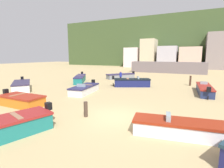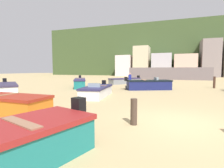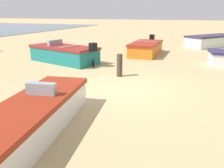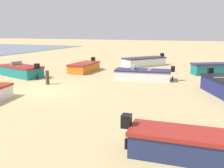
{
  "view_description": "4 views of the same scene",
  "coord_description": "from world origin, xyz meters",
  "views": [
    {
      "loc": [
        4.09,
        -8.9,
        3.66
      ],
      "look_at": [
        -3.13,
        6.22,
        0.89
      ],
      "focal_mm": 27.02,
      "sensor_mm": 36.0,
      "label": 1
    },
    {
      "loc": [
        -0.36,
        -6.63,
        1.97
      ],
      "look_at": [
        -5.58,
        8.36,
        0.65
      ],
      "focal_mm": 27.49,
      "sensor_mm": 36.0,
      "label": 2
    },
    {
      "loc": [
        7.64,
        2.35,
        2.59
      ],
      "look_at": [
        1.09,
        -0.04,
        0.49
      ],
      "focal_mm": 38.35,
      "sensor_mm": 36.0,
      "label": 3
    },
    {
      "loc": [
        12.23,
        9.27,
        3.57
      ],
      "look_at": [
        0.87,
        4.91,
        0.96
      ],
      "focal_mm": 40.02,
      "sensor_mm": 36.0,
      "label": 4
    }
  ],
  "objects": [
    {
      "name": "boat_white_9",
      "position": [
        -12.72,
        3.24,
        0.45
      ],
      "size": [
        4.58,
        4.15,
        1.21
      ],
      "rotation": [
        0.0,
        0.0,
        4.03
      ],
      "color": "white",
      "rests_on": "ground"
    },
    {
      "name": "boat_white_2",
      "position": [
        -5.55,
        4.9,
        0.39
      ],
      "size": [
        2.07,
        4.41,
        1.07
      ],
      "rotation": [
        0.0,
        0.0,
        3.28
      ],
      "color": "white",
      "rests_on": "ground"
    },
    {
      "name": "boat_orange_10",
      "position": [
        -7.24,
        -0.81,
        0.41
      ],
      "size": [
        3.71,
        1.59,
        1.11
      ],
      "rotation": [
        0.0,
        0.0,
        4.71
      ],
      "color": "orange",
      "rests_on": "ground"
    },
    {
      "name": "boat_navy_5",
      "position": [
        5.31,
        9.83,
        0.41
      ],
      "size": [
        1.48,
        5.47,
        1.11
      ],
      "rotation": [
        0.0,
        0.0,
        0.05
      ],
      "color": "navy",
      "rests_on": "ground"
    },
    {
      "name": "boat_teal_3",
      "position": [
        -10.21,
        10.52,
        0.48
      ],
      "size": [
        3.57,
        5.13,
        1.26
      ],
      "rotation": [
        0.0,
        0.0,
        3.65
      ],
      "color": "#186C6E",
      "rests_on": "ground"
    },
    {
      "name": "mooring_post_near_water",
      "position": [
        -1.6,
        -0.69,
        0.47
      ],
      "size": [
        0.24,
        0.24,
        0.94
      ],
      "primitive_type": "cylinder",
      "color": "#46362B",
      "rests_on": "ground"
    },
    {
      "name": "boat_teal_1",
      "position": [
        -3.42,
        -4.43,
        0.45
      ],
      "size": [
        2.67,
        4.29,
        1.19
      ],
      "rotation": [
        0.0,
        0.0,
        2.85
      ],
      "color": "#1C7472",
      "rests_on": "ground"
    },
    {
      "name": "ground_plane",
      "position": [
        0.0,
        0.0,
        0.0
      ],
      "size": [
        160.0,
        160.0,
        0.0
      ],
      "primitive_type": "plane",
      "color": "tan"
    }
  ]
}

